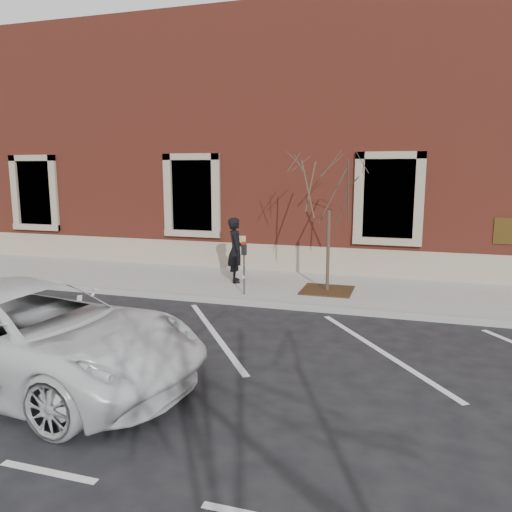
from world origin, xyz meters
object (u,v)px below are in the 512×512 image
(parking_meter, at_px, (244,258))
(white_truck, at_px, (30,335))
(sapling, at_px, (330,187))
(man, at_px, (236,250))

(parking_meter, xyz_separation_m, white_truck, (-1.56, -5.54, -0.31))
(parking_meter, bearing_deg, sapling, 25.16)
(sapling, distance_m, white_truck, 7.66)
(sapling, bearing_deg, man, 173.52)
(man, bearing_deg, sapling, -119.88)
(man, xyz_separation_m, white_truck, (-0.89, -6.82, -0.28))
(white_truck, bearing_deg, sapling, -22.51)
(sapling, bearing_deg, parking_meter, -152.74)
(man, relative_size, white_truck, 0.33)
(man, bearing_deg, white_truck, 149.19)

